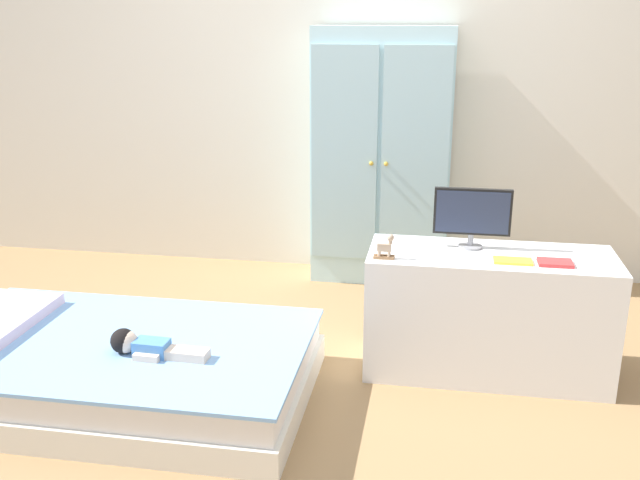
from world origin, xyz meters
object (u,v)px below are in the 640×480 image
rocking_horse_toy (386,248)px  bed (120,368)px  book_yellow (513,261)px  wardrobe (381,158)px  doll (141,345)px  tv_stand (487,313)px  tv_monitor (472,214)px  book_red (555,263)px

rocking_horse_toy → bed: bearing=-162.3°
rocking_horse_toy → book_yellow: 0.51m
wardrobe → rocking_horse_toy: size_ratio=13.72×
doll → tv_stand: 1.44m
tv_stand → rocking_horse_toy: 0.55m
wardrobe → book_yellow: wardrobe is taller
tv_monitor → rocking_horse_toy: 0.41m
bed → book_red: book_red is taller
tv_stand → book_yellow: (0.08, -0.09, 0.27)m
doll → wardrobe: bearing=64.8°
bed → tv_stand: 1.55m
wardrobe → tv_monitor: (0.47, -1.00, -0.03)m
tv_stand → book_yellow: book_yellow is taller
wardrobe → tv_stand: (0.56, -1.07, -0.45)m
bed → book_yellow: size_ratio=10.13×
doll → book_red: 1.65m
tv_stand → doll: bearing=-157.3°
doll → tv_stand: (1.33, 0.55, -0.01)m
tv_monitor → book_red: (0.33, -0.16, -0.14)m
bed → book_yellow: book_yellow is taller
bed → wardrobe: (0.91, 1.53, 0.60)m
book_yellow → doll: bearing=-161.8°
book_red → book_yellow: bearing=180.0°
tv_monitor → book_yellow: (0.16, -0.16, -0.14)m
doll → tv_stand: size_ratio=0.39×
bed → book_yellow: (1.55, 0.37, 0.42)m
wardrobe → tv_stand: size_ratio=1.41×
book_red → wardrobe: bearing=124.5°
bed → doll: (0.14, -0.09, 0.16)m
tv_monitor → tv_stand: bearing=-38.3°
bed → doll: doll is taller
book_red → tv_stand: bearing=159.0°
tv_monitor → book_yellow: tv_monitor is taller
tv_stand → rocking_horse_toy: size_ratio=9.75×
wardrobe → tv_stand: bearing=-62.4°
tv_stand → tv_monitor: 0.43m
doll → rocking_horse_toy: 1.04m
wardrobe → rocking_horse_toy: bearing=-83.9°
rocking_horse_toy → book_yellow: size_ratio=0.69×
book_yellow → book_red: 0.16m
doll → tv_monitor: size_ratio=1.22×
doll → tv_monitor: 1.45m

